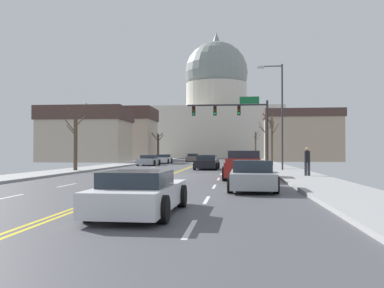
{
  "coord_description": "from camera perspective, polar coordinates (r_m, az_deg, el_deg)",
  "views": [
    {
      "loc": [
        4.43,
        -27.57,
        1.63
      ],
      "look_at": [
        -1.06,
        26.15,
        2.54
      ],
      "focal_mm": 38.94,
      "sensor_mm": 36.0,
      "label": 1
    }
  ],
  "objects": [
    {
      "name": "ground",
      "position": [
        27.97,
        -3.29,
        -4.26
      ],
      "size": [
        20.0,
        180.0,
        0.2
      ],
      "color": "#4B4B50"
    },
    {
      "name": "signal_gantry",
      "position": [
        40.96,
        6.32,
        3.82
      ],
      "size": [
        7.91,
        0.41,
        6.8
      ],
      "color": "#28282D",
      "rests_on": "ground"
    },
    {
      "name": "street_lamp_right",
      "position": [
        33.8,
        11.85,
        4.84
      ],
      "size": [
        2.02,
        0.24,
        8.39
      ],
      "color": "#333338",
      "rests_on": "ground"
    },
    {
      "name": "capitol_building",
      "position": [
        103.33,
        3.36,
        4.41
      ],
      "size": [
        31.26,
        20.57,
        31.12
      ],
      "color": "beige",
      "rests_on": "ground"
    },
    {
      "name": "sedan_near_00",
      "position": [
        36.91,
        2.04,
        -2.58
      ],
      "size": [
        2.19,
        4.31,
        1.27
      ],
      "color": "black",
      "rests_on": "ground"
    },
    {
      "name": "sedan_near_01",
      "position": [
        30.51,
        7.54,
        -2.91
      ],
      "size": [
        1.97,
        4.52,
        1.25
      ],
      "color": "black",
      "rests_on": "ground"
    },
    {
      "name": "pickup_truck_near_02",
      "position": [
        24.55,
        7.11,
        -3.04
      ],
      "size": [
        2.43,
        5.68,
        1.65
      ],
      "color": "maroon",
      "rests_on": "ground"
    },
    {
      "name": "sedan_near_03",
      "position": [
        17.54,
        8.22,
        -4.4
      ],
      "size": [
        2.02,
        4.58,
        1.25
      ],
      "color": "#9EA3A8",
      "rests_on": "ground"
    },
    {
      "name": "sedan_near_04",
      "position": [
        10.91,
        -7.13,
        -6.71
      ],
      "size": [
        2.06,
        4.52,
        1.12
      ],
      "color": "silver",
      "rests_on": "ground"
    },
    {
      "name": "sedan_oncoming_00",
      "position": [
        47.51,
        -5.94,
        -2.25
      ],
      "size": [
        2.17,
        4.31,
        1.17
      ],
      "color": "#9EA3A8",
      "rests_on": "ground"
    },
    {
      "name": "sedan_oncoming_01",
      "position": [
        55.34,
        -3.98,
        -2.07
      ],
      "size": [
        2.04,
        4.7,
        1.18
      ],
      "color": "silver",
      "rests_on": "ground"
    },
    {
      "name": "sedan_oncoming_02",
      "position": [
        64.97,
        0.13,
        -1.9
      ],
      "size": [
        2.0,
        4.44,
        1.22
      ],
      "color": "#6B6056",
      "rests_on": "ground"
    },
    {
      "name": "flank_building_00",
      "position": [
        77.55,
        -9.27,
        1.4
      ],
      "size": [
        11.24,
        9.2,
        9.51
      ],
      "color": "#B2A38E",
      "rests_on": "ground"
    },
    {
      "name": "flank_building_01",
      "position": [
        65.14,
        -14.34,
        1.3
      ],
      "size": [
        12.91,
        8.77,
        8.23
      ],
      "color": "#B2A38E",
      "rests_on": "ground"
    },
    {
      "name": "flank_building_02",
      "position": [
        67.84,
        14.88,
        1.16
      ],
      "size": [
        12.03,
        6.47,
        8.14
      ],
      "color": "tan",
      "rests_on": "ground"
    },
    {
      "name": "bare_tree_00",
      "position": [
        56.4,
        10.11,
        0.96
      ],
      "size": [
        1.99,
        1.98,
        6.6
      ],
      "color": "brown",
      "rests_on": "ground"
    },
    {
      "name": "bare_tree_01",
      "position": [
        73.05,
        -4.66,
        -0.2
      ],
      "size": [
        2.19,
        1.97,
        4.86
      ],
      "color": "#423328",
      "rests_on": "ground"
    },
    {
      "name": "bare_tree_02",
      "position": [
        81.14,
        8.71,
        -0.11
      ],
      "size": [
        1.35,
        1.49,
        5.32
      ],
      "color": "#4C3D2D",
      "rests_on": "ground"
    },
    {
      "name": "bare_tree_03",
      "position": [
        33.68,
        -15.67,
        0.49
      ],
      "size": [
        2.0,
        2.26,
        5.2
      ],
      "color": "#4C3D2D",
      "rests_on": "ground"
    },
    {
      "name": "bare_tree_04",
      "position": [
        44.14,
        10.84,
        0.87
      ],
      "size": [
        1.74,
        2.57,
        5.42
      ],
      "color": "brown",
      "rests_on": "ground"
    },
    {
      "name": "pedestrian_00",
      "position": [
        26.12,
        15.5,
        -2.12
      ],
      "size": [
        0.35,
        0.34,
        1.71
      ],
      "color": "#33333D",
      "rests_on": "ground"
    }
  ]
}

